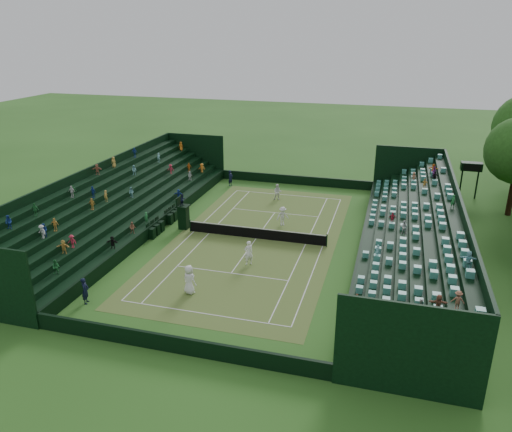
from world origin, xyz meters
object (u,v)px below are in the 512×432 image
at_px(player_near_west, 189,280).
at_px(player_far_east, 283,216).
at_px(player_far_west, 278,192).
at_px(tennis_net, 256,233).
at_px(umpire_chair, 183,214).
at_px(player_near_east, 249,253).

height_order(player_near_west, player_far_east, player_near_west).
height_order(player_far_west, player_far_east, player_far_east).
bearing_deg(player_far_east, tennis_net, -148.54).
bearing_deg(umpire_chair, tennis_net, -4.35).
relative_size(tennis_net, umpire_chair, 3.74).
distance_m(tennis_net, player_far_east, 3.84).
distance_m(umpire_chair, player_near_east, 9.03).
xyz_separation_m(player_near_west, player_near_east, (2.47, 5.09, -0.06)).
distance_m(tennis_net, player_near_west, 9.96).
distance_m(umpire_chair, player_near_west, 11.41).
bearing_deg(player_far_west, player_near_west, -102.12).
bearing_deg(tennis_net, player_far_west, 93.55).
height_order(player_near_west, player_far_west, player_near_west).
distance_m(player_near_east, player_far_west, 14.91).
bearing_deg(player_far_east, player_far_west, 70.21).
bearing_deg(player_near_east, player_far_west, -125.45).
bearing_deg(umpire_chair, player_far_east, 20.90).
height_order(tennis_net, umpire_chair, umpire_chair).
distance_m(tennis_net, umpire_chair, 6.66).
relative_size(player_near_east, player_far_east, 1.10).
height_order(player_near_east, player_far_west, player_near_east).
distance_m(player_near_west, player_far_west, 19.96).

